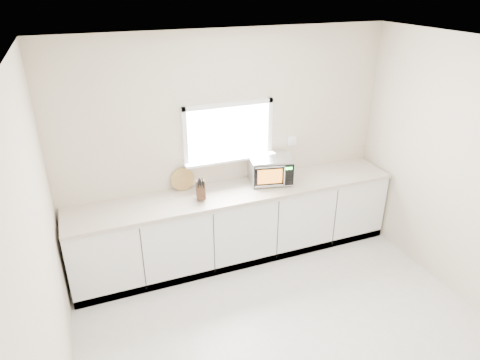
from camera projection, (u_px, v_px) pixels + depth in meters
ground at (303, 354)px, 3.98m from camera, size 4.00×4.00×0.00m
back_wall at (228, 146)px, 5.07m from camera, size 4.00×0.17×2.70m
cabinets at (237, 225)px, 5.22m from camera, size 3.92×0.60×0.88m
countertop at (238, 192)px, 5.01m from camera, size 3.92×0.64×0.04m
microwave at (270, 169)px, 5.14m from camera, size 0.56×0.49×0.32m
knife_block at (201, 189)px, 4.76m from camera, size 0.13×0.21×0.29m
cutting_board at (183, 179)px, 4.96m from camera, size 0.27×0.07×0.27m
coffee_grinder at (277, 169)px, 5.29m from camera, size 0.13×0.13×0.21m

